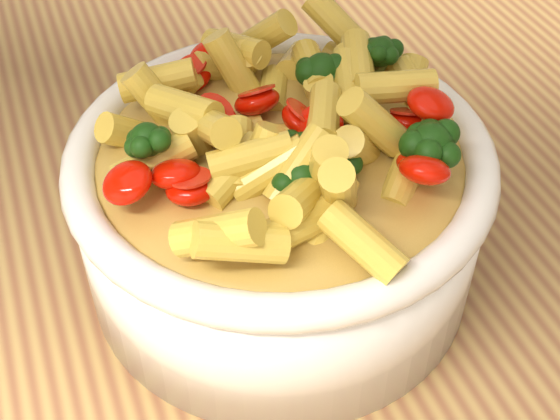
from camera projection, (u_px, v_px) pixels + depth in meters
name	position (u px, v px, depth m)	size (l,w,h in m)	color
table	(229.00, 347.00, 0.58)	(1.20, 0.80, 0.90)	#AD874A
serving_bowl	(280.00, 208.00, 0.47)	(0.24, 0.24, 0.11)	white
pasta_salad	(280.00, 122.00, 0.42)	(0.19, 0.19, 0.04)	#E7C549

